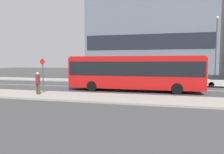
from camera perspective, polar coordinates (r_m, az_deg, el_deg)
ground_plane at (r=21.35m, az=-1.99°, el=-2.97°), size 120.00×120.00×0.00m
sidewalk_near at (r=15.47m, az=-8.19°, el=-5.61°), size 44.00×3.50×0.13m
sidewalk_far at (r=27.38m, az=1.49°, el=-1.20°), size 44.00×3.50×0.13m
lane_centerline at (r=21.35m, az=-1.99°, el=-2.96°), size 41.80×0.16×0.01m
apartment_block_left_tower at (r=33.25m, az=10.41°, el=17.47°), size 19.47×4.93×20.59m
city_bus at (r=18.66m, az=6.29°, el=1.68°), size 12.17×2.47×3.24m
parked_car_0 at (r=24.76m, az=29.05°, el=-1.06°), size 4.37×1.84×1.31m
pedestrian_near_stop at (r=17.00m, az=-20.43°, el=-1.25°), size 0.35×0.34×1.79m
bus_stop_sign at (r=17.93m, az=-19.14°, el=1.16°), size 0.44×0.12×2.88m
street_lamp at (r=26.26m, az=27.66°, el=8.44°), size 0.36×0.36×7.80m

